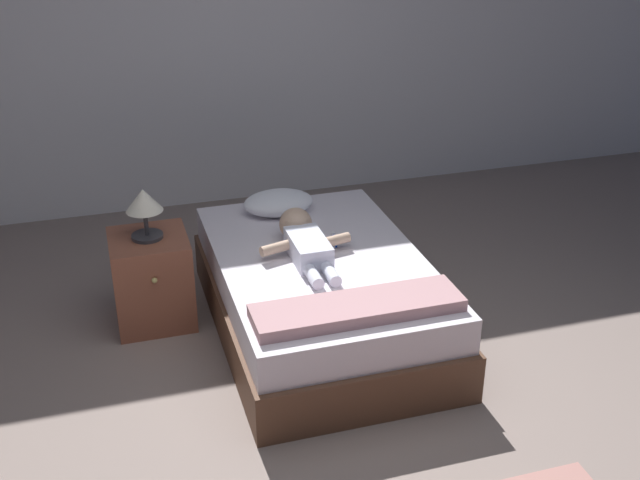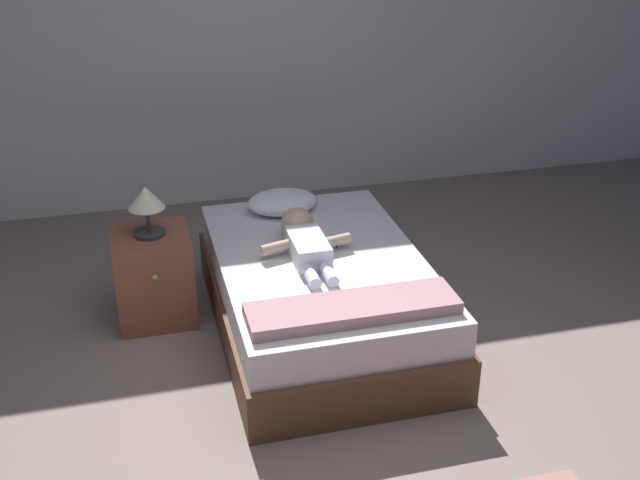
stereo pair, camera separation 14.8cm
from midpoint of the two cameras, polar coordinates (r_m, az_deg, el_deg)
ground_plane at (r=3.70m, az=3.04°, el=-14.41°), size 8.00×8.00×0.00m
wall_behind_bed at (r=5.83m, az=-5.80°, el=16.03°), size 8.00×0.12×2.80m
bed at (r=4.35m, az=0.98°, el=-3.95°), size 1.12×1.74×0.46m
pillow at (r=4.74m, az=-1.84°, el=2.75°), size 0.42×0.30×0.14m
baby at (r=4.25m, az=-0.11°, el=-0.04°), size 0.51×0.69×0.18m
toothbrush at (r=4.41m, az=2.11°, el=0.01°), size 0.04×0.16×0.02m
nightstand at (r=4.54m, az=-10.96°, el=-2.59°), size 0.42×0.45×0.52m
lamp at (r=4.34m, az=-11.47°, el=2.73°), size 0.20×0.20×0.28m
blanket at (r=3.72m, az=3.52°, el=-4.97°), size 1.00×0.27×0.06m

